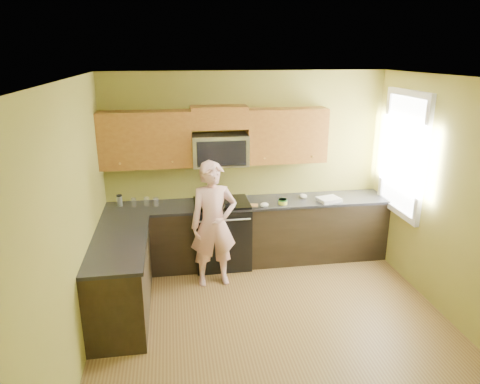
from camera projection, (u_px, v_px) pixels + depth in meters
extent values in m
plane|color=brown|center=(276.00, 329.00, 4.86)|extent=(4.00, 4.00, 0.00)
plane|color=white|center=(283.00, 79.00, 4.03)|extent=(4.00, 4.00, 0.00)
plane|color=olive|center=(246.00, 167.00, 6.33)|extent=(4.00, 0.00, 4.00)
plane|color=olive|center=(362.00, 336.00, 2.57)|extent=(4.00, 0.00, 4.00)
plane|color=olive|center=(75.00, 227.00, 4.15)|extent=(0.00, 4.00, 4.00)
plane|color=olive|center=(458.00, 205.00, 4.75)|extent=(0.00, 4.00, 4.00)
cube|color=black|center=(249.00, 233.00, 6.32)|extent=(4.00, 0.60, 0.88)
cube|color=black|center=(121.00, 279.00, 5.03)|extent=(0.60, 1.60, 0.88)
cube|color=black|center=(250.00, 203.00, 6.17)|extent=(4.00, 0.62, 0.04)
cube|color=black|center=(119.00, 243.00, 4.90)|extent=(0.62, 1.60, 0.04)
cube|color=brown|center=(219.00, 117.00, 5.88)|extent=(0.76, 0.33, 0.30)
imported|color=#F18278|center=(214.00, 224.00, 5.60)|extent=(0.63, 0.44, 1.66)
cube|color=#B27F47|center=(254.00, 205.00, 6.00)|extent=(0.13, 0.13, 0.01)
ellipsoid|color=silver|center=(265.00, 205.00, 5.96)|extent=(0.12, 0.13, 0.06)
ellipsoid|color=silver|center=(303.00, 196.00, 6.30)|extent=(0.15, 0.16, 0.07)
cube|color=white|center=(329.00, 199.00, 6.19)|extent=(0.35, 0.30, 0.05)
cylinder|color=silver|center=(134.00, 202.00, 5.96)|extent=(0.08, 0.08, 0.12)
cylinder|color=silver|center=(146.00, 201.00, 6.00)|extent=(0.09, 0.09, 0.12)
cylinder|color=silver|center=(156.00, 202.00, 5.99)|extent=(0.09, 0.09, 0.12)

